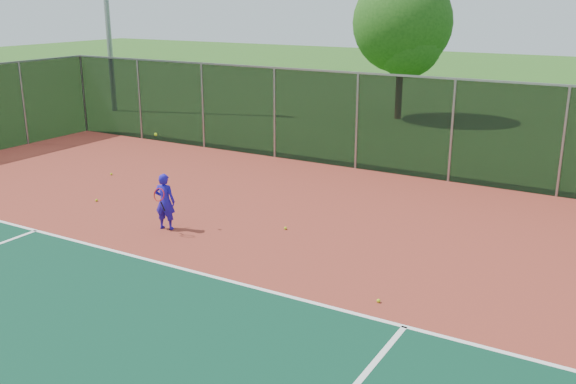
{
  "coord_description": "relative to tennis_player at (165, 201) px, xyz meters",
  "views": [
    {
      "loc": [
        5.1,
        -6.1,
        5.19
      ],
      "look_at": [
        -1.39,
        5.0,
        1.3
      ],
      "focal_mm": 40.0,
      "sensor_mm": 36.0,
      "label": 1
    }
  ],
  "objects": [
    {
      "name": "court_apron",
      "position": [
        4.49,
        -2.65,
        -0.68
      ],
      "size": [
        30.0,
        20.0,
        0.02
      ],
      "primitive_type": "cube",
      "color": "maroon",
      "rests_on": "ground"
    },
    {
      "name": "practice_ball_4",
      "position": [
        -2.99,
        0.68,
        -0.64
      ],
      "size": [
        0.07,
        0.07,
        0.07
      ],
      "primitive_type": "sphere",
      "color": "#AEC917",
      "rests_on": "court_apron"
    },
    {
      "name": "practice_ball_3",
      "position": [
        -4.6,
        2.82,
        -0.64
      ],
      "size": [
        0.07,
        0.07,
        0.07
      ],
      "primitive_type": "sphere",
      "color": "#AEC917",
      "rests_on": "court_apron"
    },
    {
      "name": "tree_back_left",
      "position": [
        -0.49,
        16.38,
        3.28
      ],
      "size": [
        4.32,
        4.32,
        6.34
      ],
      "color": "#3C2916",
      "rests_on": "ground"
    },
    {
      "name": "practice_ball_2",
      "position": [
        5.77,
        -1.04,
        -0.64
      ],
      "size": [
        0.07,
        0.07,
        0.07
      ],
      "primitive_type": "sphere",
      "color": "#AEC917",
      "rests_on": "court_apron"
    },
    {
      "name": "fence_back",
      "position": [
        4.49,
        7.35,
        0.87
      ],
      "size": [
        30.0,
        0.06,
        3.03
      ],
      "color": "black",
      "rests_on": "court_apron"
    },
    {
      "name": "tennis_player",
      "position": [
        0.0,
        0.0,
        0.0
      ],
      "size": [
        0.59,
        0.63,
        2.24
      ],
      "color": "#1F13B4",
      "rests_on": "court_apron"
    },
    {
      "name": "practice_ball_0",
      "position": [
        2.44,
        1.35,
        -0.64
      ],
      "size": [
        0.07,
        0.07,
        0.07
      ],
      "primitive_type": "sphere",
      "color": "#AEC917",
      "rests_on": "court_apron"
    },
    {
      "name": "ground",
      "position": [
        4.49,
        -4.65,
        -0.69
      ],
      "size": [
        120.0,
        120.0,
        0.0
      ],
      "primitive_type": "plane",
      "color": "#255618",
      "rests_on": "ground"
    }
  ]
}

